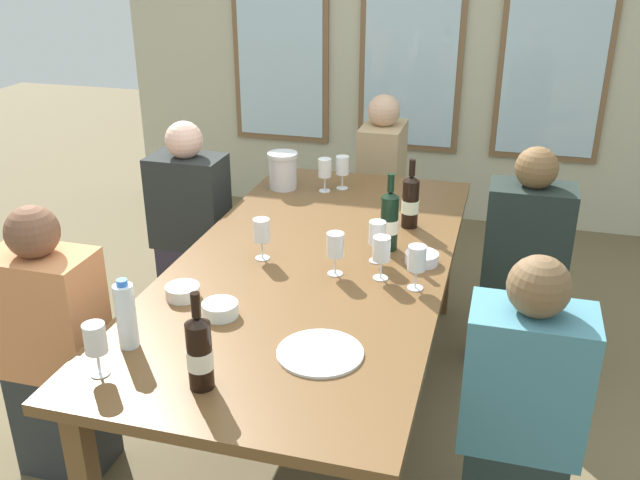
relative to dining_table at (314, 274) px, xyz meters
name	(u,v)px	position (x,y,z in m)	size (l,w,h in m)	color
ground_plane	(314,408)	(0.00, 0.00, -0.67)	(12.00, 12.00, 0.00)	brown
back_wall_with_windows	(414,14)	(0.00, 2.50, 0.78)	(4.28, 0.10, 2.90)	#BCB89C
dining_table	(314,274)	(0.00, 0.00, 0.00)	(1.08, 2.28, 0.74)	brown
white_plate_0	(320,353)	(0.21, -0.66, 0.07)	(0.28, 0.28, 0.01)	white
metal_pitcher	(283,170)	(-0.39, 0.80, 0.16)	(0.16, 0.16, 0.19)	silver
wine_bottle_0	(200,352)	(-0.08, -0.92, 0.18)	(0.08, 0.08, 0.31)	black
wine_bottle_1	(389,220)	(0.27, 0.19, 0.19)	(0.08, 0.08, 0.33)	black
wine_bottle_2	(410,201)	(0.32, 0.46, 0.19)	(0.08, 0.08, 0.32)	black
tasting_bowl_0	(220,309)	(-0.19, -0.52, 0.09)	(0.13, 0.13, 0.05)	white
tasting_bowl_1	(422,258)	(0.43, 0.09, 0.09)	(0.14, 0.14, 0.04)	white
tasting_bowl_2	(183,292)	(-0.38, -0.43, 0.09)	(0.13, 0.13, 0.05)	silver
water_bottle	(126,315)	(-0.40, -0.78, 0.18)	(0.06, 0.06, 0.24)	white
wine_glass_0	(262,232)	(-0.21, -0.04, 0.18)	(0.07, 0.07, 0.17)	white
wine_glass_1	(335,246)	(0.11, -0.10, 0.19)	(0.07, 0.07, 0.17)	white
wine_glass_2	(377,235)	(0.25, 0.06, 0.18)	(0.07, 0.07, 0.17)	white
wine_glass_3	(381,251)	(0.29, -0.09, 0.18)	(0.07, 0.07, 0.17)	white
wine_glass_4	(342,167)	(-0.10, 0.88, 0.18)	(0.07, 0.07, 0.17)	white
wine_glass_5	(95,340)	(-0.41, -0.95, 0.19)	(0.07, 0.07, 0.17)	white
wine_glass_6	(325,169)	(-0.17, 0.81, 0.18)	(0.07, 0.07, 0.17)	white
wine_glass_7	(417,260)	(0.44, -0.14, 0.18)	(0.07, 0.07, 0.17)	white
seated_person_0	(191,230)	(-0.85, 0.61, -0.15)	(0.38, 0.24, 1.11)	#2F2B3A
seated_person_1	(524,268)	(0.85, 0.61, -0.15)	(0.38, 0.24, 1.11)	#36333A
seated_person_2	(54,351)	(-0.85, -0.60, -0.15)	(0.38, 0.24, 1.11)	#2E3132
seated_person_3	(520,421)	(0.85, -0.55, -0.15)	(0.38, 0.24, 1.11)	#243331
seated_person_4	(381,190)	(0.00, 1.49, -0.15)	(0.24, 0.38, 1.11)	#35303C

